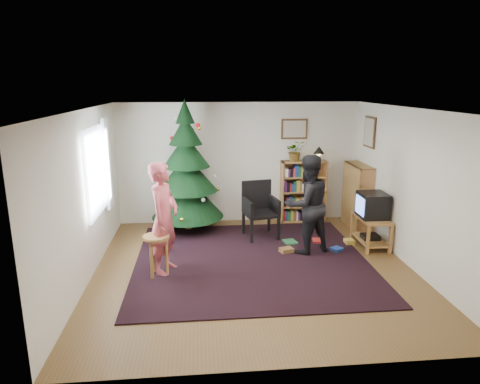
{
  "coord_description": "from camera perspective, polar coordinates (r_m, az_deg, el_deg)",
  "views": [
    {
      "loc": [
        -0.83,
        -6.26,
        2.86
      ],
      "look_at": [
        -0.16,
        0.63,
        1.1
      ],
      "focal_mm": 32.0,
      "sensor_mm": 36.0,
      "label": 1
    }
  ],
  "objects": [
    {
      "name": "crt_tv",
      "position": [
        7.93,
        17.26,
        -1.67
      ],
      "size": [
        0.47,
        0.51,
        0.44
      ],
      "color": "black",
      "rests_on": "tv_stand"
    },
    {
      "name": "tv_stand",
      "position": [
        8.06,
        17.04,
        -4.75
      ],
      "size": [
        0.46,
        0.83,
        0.55
      ],
      "color": "#A56A3A",
      "rests_on": "floor"
    },
    {
      "name": "window_pane",
      "position": [
        7.19,
        -18.67,
        2.59
      ],
      "size": [
        0.04,
        1.2,
        1.4
      ],
      "primitive_type": "cube",
      "color": "silver",
      "rests_on": "wall_left"
    },
    {
      "name": "rug",
      "position": [
        7.2,
        1.53,
        -9.06
      ],
      "size": [
        3.8,
        3.6,
        0.02
      ],
      "primitive_type": "cube",
      "color": "black",
      "rests_on": "floor"
    },
    {
      "name": "person_standing",
      "position": [
        6.62,
        -10.1,
        -3.47
      ],
      "size": [
        0.6,
        0.74,
        1.74
      ],
      "primitive_type": "imported",
      "rotation": [
        0.0,
        0.0,
        1.24
      ],
      "color": "#C14D56",
      "rests_on": "rug"
    },
    {
      "name": "floor_clutter",
      "position": [
        7.89,
        10.11,
        -6.93
      ],
      "size": [
        1.43,
        0.67,
        0.08
      ],
      "color": "#A51E19",
      "rests_on": "rug"
    },
    {
      "name": "picture_right",
      "position": [
        8.71,
        16.93,
        7.65
      ],
      "size": [
        0.03,
        0.5,
        0.6
      ],
      "color": "#4C3319",
      "rests_on": "wall_right"
    },
    {
      "name": "bookshelf_back",
      "position": [
        9.14,
        8.44,
        0.2
      ],
      "size": [
        0.95,
        0.3,
        1.3
      ],
      "color": "#A56A3A",
      "rests_on": "floor"
    },
    {
      "name": "potted_plant",
      "position": [
        8.93,
        7.38,
        5.46
      ],
      "size": [
        0.4,
        0.36,
        0.43
      ],
      "primitive_type": "imported",
      "rotation": [
        0.0,
        0.0,
        -0.06
      ],
      "color": "gray",
      "rests_on": "bookshelf_back"
    },
    {
      "name": "wall_right",
      "position": [
        7.27,
        21.87,
        0.42
      ],
      "size": [
        0.02,
        5.0,
        2.5
      ],
      "primitive_type": "cube",
      "color": "silver",
      "rests_on": "floor"
    },
    {
      "name": "stool",
      "position": [
        6.59,
        -11.07,
        -6.95
      ],
      "size": [
        0.39,
        0.39,
        0.66
      ],
      "color": "#A56A3A",
      "rests_on": "floor"
    },
    {
      "name": "person_by_chair",
      "position": [
        7.37,
        8.96,
        -1.68
      ],
      "size": [
        1.0,
        0.88,
        1.72
      ],
      "primitive_type": "imported",
      "rotation": [
        0.0,
        0.0,
        3.46
      ],
      "color": "black",
      "rests_on": "rug"
    },
    {
      "name": "bookshelf_right",
      "position": [
        8.95,
        15.37,
        -0.46
      ],
      "size": [
        0.3,
        0.95,
        1.3
      ],
      "rotation": [
        0.0,
        0.0,
        1.57
      ],
      "color": "#A56A3A",
      "rests_on": "floor"
    },
    {
      "name": "christmas_tree",
      "position": [
        8.45,
        -7.1,
        1.96
      ],
      "size": [
        1.43,
        1.43,
        2.59
      ],
      "rotation": [
        0.0,
        0.0,
        0.26
      ],
      "color": "#3F2816",
      "rests_on": "rug"
    },
    {
      "name": "armchair",
      "position": [
        8.16,
        2.68,
        -1.98
      ],
      "size": [
        0.68,
        0.69,
        1.07
      ],
      "rotation": [
        0.0,
        0.0,
        0.19
      ],
      "color": "black",
      "rests_on": "rug"
    },
    {
      "name": "wall_back",
      "position": [
        8.95,
        -0.14,
        3.89
      ],
      "size": [
        5.0,
        0.02,
        2.5
      ],
      "primitive_type": "cube",
      "color": "silver",
      "rests_on": "floor"
    },
    {
      "name": "wall_left",
      "position": [
        6.68,
        -19.87,
        -0.56
      ],
      "size": [
        0.02,
        5.0,
        2.5
      ],
      "primitive_type": "cube",
      "color": "silver",
      "rests_on": "floor"
    },
    {
      "name": "floor",
      "position": [
        6.93,
        1.84,
        -10.12
      ],
      "size": [
        5.0,
        5.0,
        0.0
      ],
      "primitive_type": "plane",
      "color": "brown",
      "rests_on": "ground"
    },
    {
      "name": "picture_back",
      "position": [
        9.0,
        7.26,
        8.34
      ],
      "size": [
        0.55,
        0.03,
        0.42
      ],
      "color": "#4C3319",
      "rests_on": "wall_back"
    },
    {
      "name": "ceiling",
      "position": [
        6.33,
        2.02,
        10.99
      ],
      "size": [
        5.0,
        5.0,
        0.0
      ],
      "primitive_type": "plane",
      "rotation": [
        3.14,
        0.0,
        0.0
      ],
      "color": "white",
      "rests_on": "wall_back"
    },
    {
      "name": "curtain",
      "position": [
        7.85,
        -17.27,
        3.63
      ],
      "size": [
        0.06,
        0.35,
        1.6
      ],
      "primitive_type": "cube",
      "color": "white",
      "rests_on": "wall_left"
    },
    {
      "name": "wall_front",
      "position": [
        4.17,
        6.39,
        -8.52
      ],
      "size": [
        5.0,
        0.02,
        2.5
      ],
      "primitive_type": "cube",
      "color": "silver",
      "rests_on": "floor"
    },
    {
      "name": "table_lamp",
      "position": [
        9.05,
        10.48,
        5.39
      ],
      "size": [
        0.22,
        0.22,
        0.3
      ],
      "color": "#A57F33",
      "rests_on": "bookshelf_back"
    }
  ]
}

